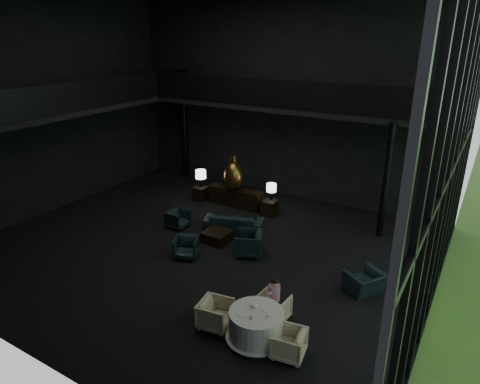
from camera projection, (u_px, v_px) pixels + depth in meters
The scene contains 34 objects.
floor at pixel (201, 248), 14.10m from camera, with size 14.00×12.00×0.02m, color black.
wall_back at pixel (284, 102), 17.49m from camera, with size 14.00×0.04×8.00m, color black.
wall_front at pixel (3, 189), 7.87m from camera, with size 14.00×0.04×8.00m, color black.
wall_left at pixel (46, 108), 16.05m from camera, with size 0.04×12.00×8.00m, color black.
curtain_wall at pixel (454, 164), 9.33m from camera, with size 0.20×12.00×8.00m, color black, non-canonical shape.
mezzanine_left at pixel (64, 110), 15.57m from camera, with size 2.00×12.00×0.25m, color black.
mezzanine_back at pixel (296, 107), 16.21m from camera, with size 12.00×2.00×0.25m, color black.
railing_left at pixel (80, 96), 14.87m from camera, with size 0.06×12.00×1.00m, color black.
railing_back at pixel (286, 94), 15.19m from camera, with size 12.00×0.06×1.00m, color black.
column_nw at pixel (185, 136), 20.36m from camera, with size 0.24×0.24×4.00m, color black.
column_ne at pixel (386, 181), 14.28m from camera, with size 0.24×0.24×4.00m, color black.
console at pixel (236, 197), 17.39m from camera, with size 2.32×0.53×0.74m, color black.
bronze_urn at pixel (233, 176), 16.92m from camera, with size 0.76×0.76×1.42m.
side_table_left at pixel (201, 193), 18.03m from camera, with size 0.52×0.52×0.57m, color black.
table_lamp_left at pixel (201, 175), 17.77m from camera, with size 0.44×0.44×0.73m.
side_table_right at pixel (269, 208), 16.56m from camera, with size 0.54×0.54×0.59m, color black.
table_lamp_right at pixel (271, 188), 16.40m from camera, with size 0.38×0.38×0.64m.
sofa at pixel (234, 219), 15.25m from camera, with size 2.10×0.61×0.82m, color black.
lounge_armchair_west at pixel (178, 219), 15.48m from camera, with size 0.63×0.59×0.64m, color #112832.
lounge_armchair_east at pixel (249, 241), 13.55m from camera, with size 0.90×0.85×0.93m, color #182A32.
lounge_armchair_south at pixel (186, 247), 13.43m from camera, with size 0.67×0.63×0.69m, color black.
window_armchair at pixel (365, 281), 11.61m from camera, with size 0.83×0.54×0.73m, color black.
coffee_table at pixel (217, 236), 14.50m from camera, with size 0.83×0.83×0.37m, color black.
dining_table at pixel (256, 327), 9.84m from camera, with size 1.43×1.43×0.75m.
dining_chair_north at pixel (273, 307), 10.49m from camera, with size 0.71×0.66×0.73m, color beige.
dining_chair_east at pixel (288, 343), 9.33m from camera, with size 0.64×0.60×0.66m, color beige.
dining_chair_west at pixel (215, 313), 10.26m from camera, with size 0.72×0.67×0.74m, color tan.
child at pixel (274, 289), 10.53m from camera, with size 0.29×0.29×0.63m.
plate_a at pixel (243, 314), 9.62m from camera, with size 0.27×0.27×0.02m, color white.
plate_b at pixel (266, 309), 9.79m from camera, with size 0.24×0.24×0.02m, color white.
saucer at pixel (268, 318), 9.49m from camera, with size 0.15×0.15×0.01m, color white.
coffee_cup at pixel (268, 315), 9.51m from camera, with size 0.09×0.09×0.06m, color white.
cereal_bowl at pixel (254, 306), 9.85m from camera, with size 0.16×0.16×0.08m, color white.
cream_pot at pixel (251, 317), 9.45m from camera, with size 0.06×0.06×0.07m, color #99999E.
Camera 1 is at (7.55, -10.08, 6.73)m, focal length 32.00 mm.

